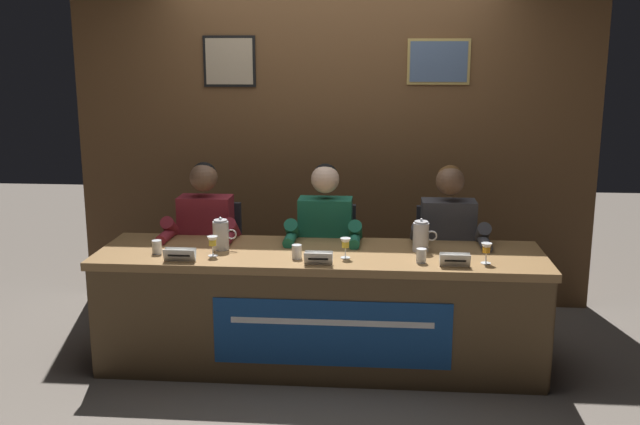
# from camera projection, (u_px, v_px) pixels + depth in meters

# --- Properties ---
(ground_plane) EXTENTS (12.00, 12.00, 0.00)m
(ground_plane) POSITION_uv_depth(u_px,v_px,m) (320.00, 361.00, 4.67)
(ground_plane) COLOR #70665B
(wall_back_panelled) EXTENTS (3.98, 0.14, 2.60)m
(wall_back_panelled) POSITION_uv_depth(u_px,v_px,m) (333.00, 138.00, 5.57)
(wall_back_panelled) COLOR brown
(wall_back_panelled) RESTS_ON ground_plane
(conference_table) EXTENTS (2.78, 0.74, 0.74)m
(conference_table) POSITION_uv_depth(u_px,v_px,m) (319.00, 293.00, 4.46)
(conference_table) COLOR olive
(conference_table) RESTS_ON ground_plane
(chair_left) EXTENTS (0.44, 0.44, 0.90)m
(chair_left) POSITION_uv_depth(u_px,v_px,m) (212.00, 269.00, 5.18)
(chair_left) COLOR black
(chair_left) RESTS_ON ground_plane
(panelist_left) EXTENTS (0.51, 0.48, 1.22)m
(panelist_left) POSITION_uv_depth(u_px,v_px,m) (204.00, 238.00, 4.93)
(panelist_left) COLOR black
(panelist_left) RESTS_ON ground_plane
(nameplate_left) EXTENTS (0.19, 0.06, 0.08)m
(nameplate_left) POSITION_uv_depth(u_px,v_px,m) (180.00, 255.00, 4.29)
(nameplate_left) COLOR white
(nameplate_left) RESTS_ON conference_table
(juice_glass_left) EXTENTS (0.06, 0.06, 0.12)m
(juice_glass_left) POSITION_uv_depth(u_px,v_px,m) (213.00, 242.00, 4.39)
(juice_glass_left) COLOR white
(juice_glass_left) RESTS_ON conference_table
(water_cup_left) EXTENTS (0.06, 0.06, 0.08)m
(water_cup_left) POSITION_uv_depth(u_px,v_px,m) (157.00, 248.00, 4.45)
(water_cup_left) COLOR silver
(water_cup_left) RESTS_ON conference_table
(chair_center) EXTENTS (0.44, 0.44, 0.90)m
(chair_center) POSITION_uv_depth(u_px,v_px,m) (326.00, 271.00, 5.12)
(chair_center) COLOR black
(chair_center) RESTS_ON ground_plane
(panelist_center) EXTENTS (0.51, 0.48, 1.22)m
(panelist_center) POSITION_uv_depth(u_px,v_px,m) (324.00, 241.00, 4.86)
(panelist_center) COLOR black
(panelist_center) RESTS_ON ground_plane
(nameplate_center) EXTENTS (0.17, 0.06, 0.08)m
(nameplate_center) POSITION_uv_depth(u_px,v_px,m) (318.00, 258.00, 4.22)
(nameplate_center) COLOR white
(nameplate_center) RESTS_ON conference_table
(juice_glass_center) EXTENTS (0.06, 0.06, 0.12)m
(juice_glass_center) POSITION_uv_depth(u_px,v_px,m) (345.00, 244.00, 4.35)
(juice_glass_center) COLOR white
(juice_glass_center) RESTS_ON conference_table
(water_cup_center) EXTENTS (0.06, 0.06, 0.08)m
(water_cup_center) POSITION_uv_depth(u_px,v_px,m) (297.00, 252.00, 4.35)
(water_cup_center) COLOR silver
(water_cup_center) RESTS_ON conference_table
(chair_right) EXTENTS (0.44, 0.44, 0.90)m
(chair_right) POSITION_uv_depth(u_px,v_px,m) (444.00, 274.00, 5.05)
(chair_right) COLOR black
(chair_right) RESTS_ON ground_plane
(panelist_right) EXTENTS (0.51, 0.48, 1.22)m
(panelist_right) POSITION_uv_depth(u_px,v_px,m) (449.00, 244.00, 4.79)
(panelist_right) COLOR black
(panelist_right) RESTS_ON ground_plane
(nameplate_right) EXTENTS (0.18, 0.06, 0.08)m
(nameplate_right) POSITION_uv_depth(u_px,v_px,m) (455.00, 260.00, 4.19)
(nameplate_right) COLOR white
(nameplate_right) RESTS_ON conference_table
(juice_glass_right) EXTENTS (0.06, 0.06, 0.12)m
(juice_glass_right) POSITION_uv_depth(u_px,v_px,m) (486.00, 249.00, 4.24)
(juice_glass_right) COLOR white
(juice_glass_right) RESTS_ON conference_table
(water_cup_right) EXTENTS (0.06, 0.06, 0.08)m
(water_cup_right) POSITION_uv_depth(u_px,v_px,m) (421.00, 256.00, 4.27)
(water_cup_right) COLOR silver
(water_cup_right) RESTS_ON conference_table
(water_pitcher_left_side) EXTENTS (0.15, 0.10, 0.21)m
(water_pitcher_left_side) POSITION_uv_depth(u_px,v_px,m) (221.00, 235.00, 4.54)
(water_pitcher_left_side) COLOR silver
(water_pitcher_left_side) RESTS_ON conference_table
(water_pitcher_right_side) EXTENTS (0.15, 0.10, 0.21)m
(water_pitcher_right_side) POSITION_uv_depth(u_px,v_px,m) (421.00, 236.00, 4.50)
(water_pitcher_right_side) COLOR silver
(water_pitcher_right_side) RESTS_ON conference_table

